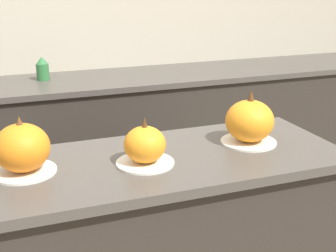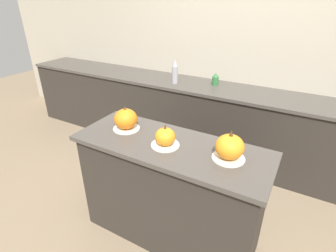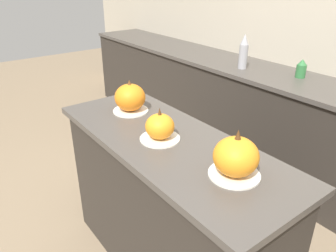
{
  "view_description": "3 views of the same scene",
  "coord_description": "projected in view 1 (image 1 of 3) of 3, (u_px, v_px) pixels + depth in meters",
  "views": [
    {
      "loc": [
        -0.48,
        -1.48,
        1.54
      ],
      "look_at": [
        0.08,
        0.0,
        1.02
      ],
      "focal_mm": 50.0,
      "sensor_mm": 36.0,
      "label": 1
    },
    {
      "loc": [
        0.79,
        -1.43,
        1.87
      ],
      "look_at": [
        -0.04,
        0.04,
        1.02
      ],
      "focal_mm": 28.0,
      "sensor_mm": 36.0,
      "label": 2
    },
    {
      "loc": [
        1.17,
        -0.88,
        1.68
      ],
      "look_at": [
        -0.04,
        0.03,
        0.95
      ],
      "focal_mm": 35.0,
      "sensor_mm": 36.0,
      "label": 3
    }
  ],
  "objects": [
    {
      "name": "pumpkin_cake_center",
      "position": [
        145.0,
        146.0,
        1.61
      ],
      "size": [
        0.2,
        0.2,
        0.17
      ],
      "color": "silver",
      "rests_on": "kitchen_island"
    },
    {
      "name": "bottle_short",
      "position": [
        42.0,
        69.0,
        2.89
      ],
      "size": [
        0.08,
        0.08,
        0.15
      ],
      "color": "#2D6B38",
      "rests_on": "back_counter"
    },
    {
      "name": "pumpkin_cake_left",
      "position": [
        22.0,
        149.0,
        1.54
      ],
      "size": [
        0.21,
        0.21,
        0.2
      ],
      "color": "silver",
      "rests_on": "kitchen_island"
    },
    {
      "name": "wall_back",
      "position": [
        66.0,
        19.0,
        3.1
      ],
      "size": [
        8.0,
        0.06,
        2.5
      ],
      "color": "#B2A893",
      "rests_on": "ground_plane"
    },
    {
      "name": "pumpkin_cake_right",
      "position": [
        250.0,
        122.0,
        1.81
      ],
      "size": [
        0.22,
        0.22,
        0.21
      ],
      "color": "silver",
      "rests_on": "kitchen_island"
    },
    {
      "name": "back_counter",
      "position": [
        82.0,
        148.0,
        3.05
      ],
      "size": [
        6.0,
        0.6,
        0.91
      ],
      "color": "#2D2823",
      "rests_on": "ground_plane"
    }
  ]
}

